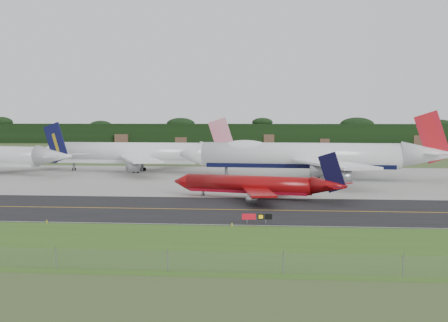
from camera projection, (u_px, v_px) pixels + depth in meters
ground at (250, 207)px, 112.06m from camera, size 600.00×600.00×0.00m
grass_verge at (235, 247)px, 77.30m from camera, size 400.00×30.00×0.01m
taxiway at (248, 210)px, 108.08m from camera, size 400.00×32.00×0.02m
apron at (260, 179)px, 162.71m from camera, size 400.00×78.00×0.01m
taxiway_centreline at (248, 210)px, 108.08m from camera, size 400.00×0.40×0.00m
taxiway_edge_line at (243, 225)px, 92.69m from camera, size 400.00×0.25×0.00m
perimeter_fence at (225, 262)px, 64.31m from camera, size 320.00×0.10×320.00m
horizon_treeline at (273, 135)px, 383.57m from camera, size 700.00×25.00×12.00m
jet_ba_747 at (310, 156)px, 160.88m from camera, size 71.05×58.66×17.85m
jet_red_737 at (258, 185)px, 122.95m from camera, size 35.22×28.12×9.64m
jet_star_tail at (138, 154)px, 183.04m from camera, size 61.04×51.06×16.11m
taxiway_sign at (257, 217)px, 93.92m from camera, size 4.55×0.67×1.52m
edge_marker_left at (47, 222)px, 94.46m from camera, size 0.16×0.16×0.50m
edge_marker_center at (232, 225)px, 91.82m from camera, size 0.16×0.16×0.50m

